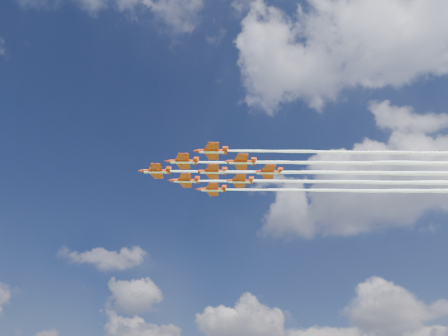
{
  "coord_description": "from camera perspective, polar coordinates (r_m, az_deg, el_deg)",
  "views": [
    {
      "loc": [
        81.27,
        -108.6,
        4.0
      ],
      "look_at": [
        11.54,
        0.39,
        86.18
      ],
      "focal_mm": 35.0,
      "sensor_mm": 36.0,
      "label": 1
    }
  ],
  "objects": [
    {
      "name": "jet_lead",
      "position": [
        159.57,
        12.67,
        -0.57
      ],
      "size": [
        106.19,
        71.84,
        2.93
      ],
      "rotation": [
        0.0,
        0.0,
        0.59
      ],
      "color": "#B7270A"
    },
    {
      "name": "jet_row2_port",
      "position": [
        157.01,
        16.69,
        0.64
      ],
      "size": [
        106.19,
        71.84,
        2.93
      ],
      "rotation": [
        0.0,
        0.0,
        0.59
      ],
      "color": "#B7270A"
    },
    {
      "name": "jet_row2_starb",
      "position": [
        167.45,
        15.56,
        -1.76
      ],
      "size": [
        106.19,
        71.84,
        2.93
      ],
      "rotation": [
        0.0,
        0.0,
        0.59
      ],
      "color": "#B7270A"
    },
    {
      "name": "jet_row3_port",
      "position": [
        155.32,
        20.82,
        1.89
      ],
      "size": [
        106.19,
        71.84,
        2.93
      ],
      "rotation": [
        0.0,
        0.0,
        0.59
      ],
      "color": "#B7270A"
    },
    {
      "name": "jet_row3_centre",
      "position": [
        165.36,
        19.42,
        -0.61
      ],
      "size": [
        106.19,
        71.84,
        2.93
      ],
      "rotation": [
        0.0,
        0.0,
        0.59
      ],
      "color": "#B7270A"
    },
    {
      "name": "jet_row3_starb",
      "position": [
        175.77,
        18.18,
        -2.83
      ],
      "size": [
        106.19,
        71.84,
        2.93
      ],
      "rotation": [
        0.0,
        0.0,
        0.59
      ],
      "color": "#B7270A"
    },
    {
      "name": "jet_row4_port",
      "position": [
        164.12,
        23.36,
        0.55
      ],
      "size": [
        106.19,
        71.84,
        2.93
      ],
      "rotation": [
        0.0,
        0.0,
        0.59
      ],
      "color": "#B7270A"
    },
    {
      "name": "jet_row4_starb",
      "position": [
        174.13,
        21.88,
        -1.75
      ],
      "size": [
        106.19,
        71.84,
        2.93
      ],
      "rotation": [
        0.0,
        0.0,
        0.59
      ],
      "color": "#B7270A"
    },
    {
      "name": "jet_tail",
      "position": [
        173.28,
        25.63,
        -0.64
      ],
      "size": [
        106.19,
        71.84,
        2.93
      ],
      "rotation": [
        0.0,
        0.0,
        0.59
      ],
      "color": "#B7270A"
    }
  ]
}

